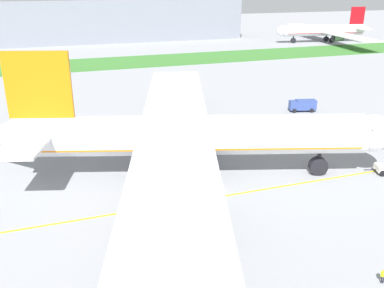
{
  "coord_description": "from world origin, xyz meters",
  "views": [
    {
      "loc": [
        -18.12,
        -47.19,
        26.55
      ],
      "look_at": [
        0.59,
        8.14,
        3.93
      ],
      "focal_mm": 39.48,
      "sensor_mm": 36.0,
      "label": 1
    }
  ],
  "objects_px": {
    "airliner_foreground": "(185,136)",
    "ground_crew_wingwalker_port": "(383,275)",
    "service_truck_baggage_loader": "(303,105)",
    "parked_airliner_far_centre": "(325,30)"
  },
  "relations": [
    {
      "from": "airliner_foreground",
      "to": "ground_crew_wingwalker_port",
      "type": "bearing_deg",
      "value": -69.83
    },
    {
      "from": "service_truck_baggage_loader",
      "to": "parked_airliner_far_centre",
      "type": "xyz_separation_m",
      "value": [
        71.08,
        93.61,
        3.84
      ]
    },
    {
      "from": "ground_crew_wingwalker_port",
      "to": "airliner_foreground",
      "type": "bearing_deg",
      "value": 110.17
    },
    {
      "from": "airliner_foreground",
      "to": "ground_crew_wingwalker_port",
      "type": "xyz_separation_m",
      "value": [
        10.34,
        -28.16,
        -5.2
      ]
    },
    {
      "from": "ground_crew_wingwalker_port",
      "to": "parked_airliner_far_centre",
      "type": "height_order",
      "value": "parked_airliner_far_centre"
    },
    {
      "from": "ground_crew_wingwalker_port",
      "to": "parked_airliner_far_centre",
      "type": "xyz_separation_m",
      "value": [
        94.82,
        144.73,
        4.31
      ]
    },
    {
      "from": "airliner_foreground",
      "to": "service_truck_baggage_loader",
      "type": "height_order",
      "value": "airliner_foreground"
    },
    {
      "from": "airliner_foreground",
      "to": "ground_crew_wingwalker_port",
      "type": "relative_size",
      "value": 58.37
    },
    {
      "from": "ground_crew_wingwalker_port",
      "to": "parked_airliner_far_centre",
      "type": "distance_m",
      "value": 173.08
    },
    {
      "from": "ground_crew_wingwalker_port",
      "to": "service_truck_baggage_loader",
      "type": "bearing_deg",
      "value": 65.1
    }
  ]
}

